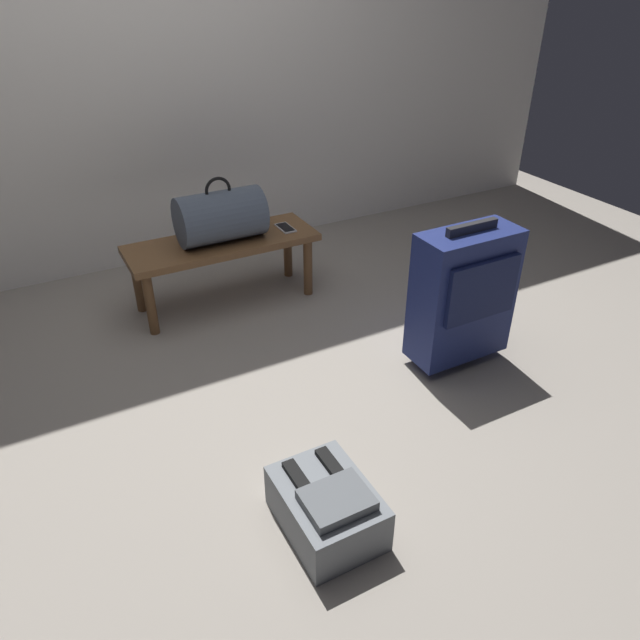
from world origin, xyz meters
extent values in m
plane|color=gray|center=(0.00, 0.00, 0.00)|extent=(6.60, 6.60, 0.00)
cube|color=silver|center=(0.00, 1.60, 1.40)|extent=(6.00, 0.10, 2.80)
cube|color=brown|center=(0.15, 0.83, 0.35)|extent=(1.00, 0.36, 0.04)
cylinder|color=brown|center=(-0.29, 0.70, 0.17)|extent=(0.05, 0.05, 0.33)
cylinder|color=brown|center=(0.59, 0.70, 0.17)|extent=(0.05, 0.05, 0.33)
cylinder|color=brown|center=(-0.29, 0.96, 0.17)|extent=(0.05, 0.05, 0.33)
cylinder|color=brown|center=(0.59, 0.96, 0.17)|extent=(0.05, 0.05, 0.33)
cylinder|color=#475160|center=(0.16, 0.83, 0.50)|extent=(0.44, 0.26, 0.26)
torus|color=black|center=(0.16, 0.83, 0.64)|extent=(0.14, 0.02, 0.14)
cube|color=silver|center=(0.51, 0.81, 0.37)|extent=(0.07, 0.14, 0.01)
cube|color=black|center=(0.51, 0.81, 0.38)|extent=(0.06, 0.13, 0.00)
cube|color=navy|center=(0.91, -0.21, 0.35)|extent=(0.46, 0.21, 0.60)
cube|color=#11183E|center=(0.91, -0.32, 0.43)|extent=(0.37, 0.02, 0.27)
cube|color=#262628|center=(0.91, -0.21, 0.67)|extent=(0.26, 0.03, 0.04)
cylinder|color=black|center=(0.75, -0.13, 0.03)|extent=(0.02, 0.05, 0.05)
cylinder|color=black|center=(1.07, -0.13, 0.03)|extent=(0.02, 0.05, 0.05)
cube|color=slate|center=(-0.10, -0.77, 0.09)|extent=(0.28, 0.38, 0.17)
cube|color=#515559|center=(-0.10, -0.84, 0.19)|extent=(0.21, 0.17, 0.04)
cube|color=black|center=(-0.16, -0.70, 0.18)|extent=(0.04, 0.19, 0.02)
cube|color=black|center=(-0.03, -0.70, 0.18)|extent=(0.04, 0.19, 0.02)
camera|label=1|loc=(-0.76, -1.96, 1.65)|focal=33.51mm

